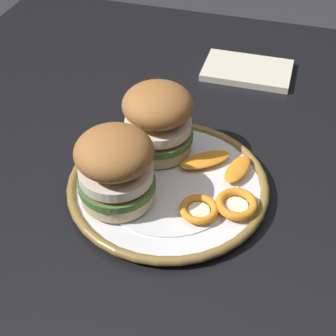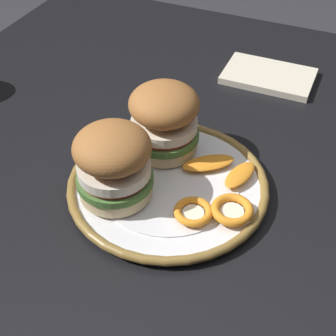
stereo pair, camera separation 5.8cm
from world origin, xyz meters
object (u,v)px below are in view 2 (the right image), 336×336
dinner_plate (168,185)px  sandwich_half_right (164,118)px  dining_table (218,233)px  sandwich_half_left (113,162)px

dinner_plate → sandwich_half_right: sandwich_half_right is taller
dining_table → sandwich_half_left: bearing=-146.3°
sandwich_half_right → sandwich_half_left: bearing=-100.7°
dinner_plate → sandwich_half_left: (-0.05, -0.05, 0.06)m
dining_table → sandwich_half_left: size_ratio=10.08×
dinner_plate → sandwich_half_left: sandwich_half_left is taller
dinner_plate → sandwich_half_left: size_ratio=2.39×
dining_table → sandwich_half_right: size_ratio=10.76×
sandwich_half_left → dining_table: bearing=33.7°
sandwich_half_left → sandwich_half_right: (0.02, 0.11, 0.00)m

